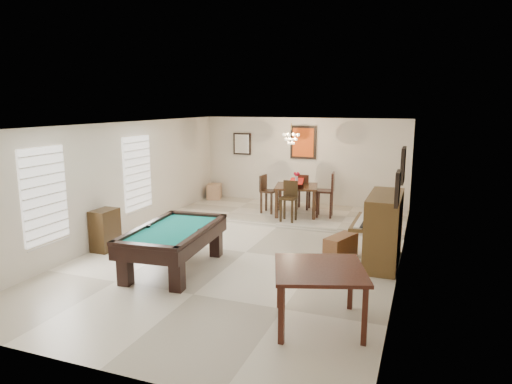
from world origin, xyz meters
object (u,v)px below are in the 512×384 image
Objects in this scene: upright_piano at (375,228)px; dining_chair_north at (303,191)px; pool_table at (174,249)px; apothecary_chest at (105,230)px; corner_bench at (214,191)px; flower_vase at (297,176)px; chandelier at (291,135)px; piano_bench at (341,247)px; dining_chair_west at (269,194)px; square_table at (319,297)px; dining_chair_south at (288,201)px; dining_chair_east at (325,195)px; dining_table at (296,198)px.

upright_piano reaches higher than dining_chair_north.
pool_table is 3.79m from upright_piano.
corner_bench is at bearing 88.97° from apothecary_chest.
flower_vase is 1.10m from chandelier.
flower_vase reaches higher than piano_bench.
upright_piano reaches higher than apothecary_chest.
flower_vase is at bearing 130.53° from upright_piano.
apothecary_chest reaches higher than pool_table.
square_table is at bearing -147.86° from dining_chair_west.
piano_bench is at bearing 114.59° from dining_chair_north.
flower_vase is 3.21m from corner_bench.
dining_chair_east reaches higher than dining_chair_south.
chandelier reaches higher than dining_chair_north.
flower_vase reaches higher than dining_chair_west.
chandelier reaches higher than upright_piano.
pool_table is at bearing -103.93° from dining_table.
apothecary_chest is (-4.88, 1.66, 0.02)m from square_table.
upright_piano is at bearing -0.45° from piano_bench.
upright_piano is 0.78m from piano_bench.
dining_table is at bearing 0.00° from flower_vase.
dining_chair_north is at bearing 124.13° from upright_piano.
square_table is 1.20× the size of dining_chair_south.
square_table is 6.37m from chandelier.
dining_chair_east is 1.79m from chandelier.
apothecary_chest is 5.44m from dining_chair_east.
pool_table is 1.90× the size of square_table.
upright_piano reaches higher than dining_chair_west.
dining_table is 0.71m from dining_chair_north.
piano_bench is 1.38× the size of chandelier.
chandelier is (-0.22, 0.19, 1.63)m from dining_table.
apothecary_chest is (-5.31, -1.20, -0.24)m from upright_piano.
dining_chair_south is (-2.31, 1.98, -0.05)m from upright_piano.
dining_chair_east is (0.74, 0.05, 0.13)m from dining_table.
piano_bench is 3.80m from dining_chair_north.
piano_bench is 3.60m from dining_chair_west.
chandelier is at bearing 65.47° from dining_chair_north.
apothecary_chest is at bearing -127.62° from dining_table.
dining_chair_north is 1.06m from dining_chair_west.
upright_piano is at bearing -48.77° from chandelier.
piano_bench is 3.29m from flower_vase.
dining_chair_south is 0.86× the size of dining_chair_east.
dining_chair_north reaches higher than dining_table.
dining_chair_east is (0.74, -0.66, 0.09)m from dining_chair_north.
dining_chair_west is (-0.74, -0.05, -0.51)m from flower_vase.
square_table is 5.19m from dining_chair_south.
flower_vase is at bearing 52.38° from apothecary_chest.
upright_piano reaches higher than dining_table.
dining_chair_west is at bearing 139.16° from dining_chair_south.
dining_chair_west is at bearing -27.72° from corner_bench.
flower_vase is at bearing -40.18° from chandelier.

